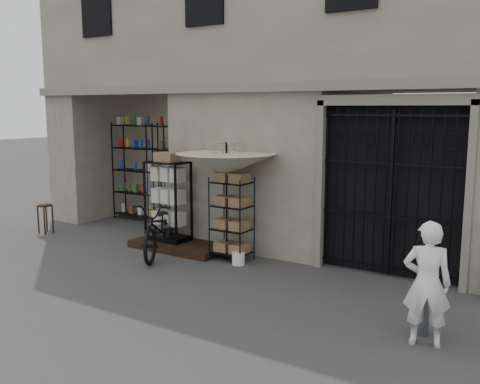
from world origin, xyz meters
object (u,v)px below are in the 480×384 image
Objects in this scene: display_cabinet at (168,205)px; wire_rack at (232,220)px; bicycle at (161,255)px; white_bucket at (238,259)px; wooden_stool at (45,218)px; market_umbrella at (226,158)px; steel_bollard at (423,300)px; shopkeeper at (423,344)px.

display_cabinet is 1.12× the size of wire_rack.
bicycle is at bearing -156.40° from wire_rack.
wooden_stool is (-5.10, -0.34, 0.24)m from white_bucket.
market_umbrella is at bearing -4.76° from bicycle.
white_bucket is 3.90m from steel_bollard.
market_umbrella is at bearing 174.55° from wire_rack.
white_bucket reaches higher than shopkeeper.
steel_bollard is (3.66, -1.30, 0.34)m from white_bucket.
bicycle reaches higher than steel_bollard.
display_cabinet is 1.83m from market_umbrella.
bicycle is (-1.64, -0.29, -0.11)m from white_bucket.
shopkeeper is at bearing -70.89° from steel_bollard.
display_cabinet is at bearing 172.36° from white_bucket.
wooden_stool is at bearing -24.23° from shopkeeper.
market_umbrella is 1.73× the size of shopkeeper.
bicycle is 5.41m from steel_bollard.
shopkeeper is (4.03, -1.76, -0.78)m from wire_rack.
bicycle reaches higher than wooden_stool.
white_bucket is (0.28, -0.19, -0.66)m from wire_rack.
display_cabinet is 1.93× the size of steel_bollard.
wire_rack is 1.64m from bicycle.
bicycle is (-1.37, -0.48, -0.78)m from wire_rack.
market_umbrella reaches higher than white_bucket.
market_umbrella is 2.35m from bicycle.
display_cabinet is 2.65× the size of wooden_stool.
display_cabinet is 5.79m from steel_bollard.
market_umbrella reaches higher than bicycle.
steel_bollard reaches higher than shopkeeper.
market_umbrella is 4.01× the size of wooden_stool.
wire_rack reaches higher than white_bucket.
wooden_stool is 0.73× the size of steel_bollard.
white_bucket is 5.12m from wooden_stool.
wire_rack is 4.21m from steel_bollard.
market_umbrella is at bearing -39.51° from shopkeeper.
display_cabinet is at bearing 88.71° from bicycle.
white_bucket is at bearing 14.92° from display_cabinet.
display_cabinet is at bearing -34.22° from shopkeeper.
wire_rack reaches higher than bicycle.
market_umbrella reaches higher than wooden_stool.
display_cabinet is 0.85× the size of bicycle.
display_cabinet is 6.01m from shopkeeper.
wire_rack is 1.16m from market_umbrella.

